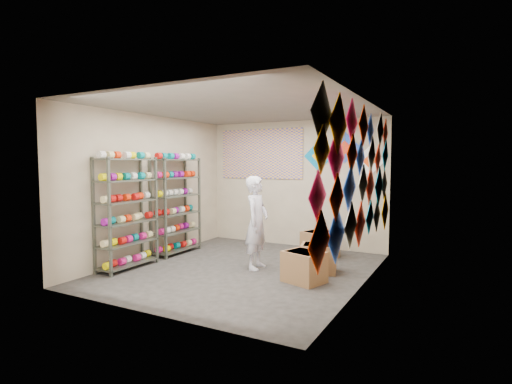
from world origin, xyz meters
The scene contains 12 objects.
ground centered at (0.00, 0.00, 0.00)m, with size 4.50×4.50×0.00m, color #282523.
room_walls centered at (0.00, 0.00, 1.64)m, with size 4.50×4.50×4.50m.
shelf_rack_front centered at (-1.78, -0.85, 0.95)m, with size 0.40×1.10×1.90m, color #4C5147.
shelf_rack_back centered at (-1.78, 0.45, 0.95)m, with size 0.40×1.10×1.90m, color #4C5147.
string_spools centered at (-1.78, -0.20, 1.05)m, with size 0.12×2.36×0.12m.
kite_wall_display centered at (1.98, -0.07, 1.62)m, with size 0.06×4.38×2.11m.
back_wall_kites centered at (1.06, 2.24, 1.97)m, with size 1.67×0.02×0.90m.
poster centered at (-0.80, 2.23, 2.00)m, with size 2.00×0.01×1.10m, color #4D4597.
shopkeeper centered at (0.18, 0.18, 0.79)m, with size 0.43×0.61×1.58m, color white.
carton_a centered at (1.18, -0.19, 0.23)m, with size 0.56×0.47×0.47m, color brown.
carton_b centered at (1.19, 0.45, 0.23)m, with size 0.57×0.46×0.46m, color brown.
carton_c centered at (0.88, 1.42, 0.25)m, with size 0.52×0.57×0.50m, color brown.
Camera 1 is at (3.33, -5.76, 1.81)m, focal length 28.00 mm.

